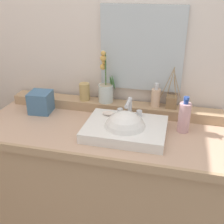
# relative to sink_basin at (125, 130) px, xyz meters

# --- Properties ---
(wall_back) EXTENTS (3.07, 0.20, 2.54)m
(wall_back) POSITION_rel_sink_basin_xyz_m (-0.13, 0.45, 0.41)
(wall_back) COLOR silver
(wall_back) RESTS_ON ground
(vanity_cabinet) EXTENTS (1.40, 0.59, 0.84)m
(vanity_cabinet) POSITION_rel_sink_basin_xyz_m (-0.13, 0.05, -0.44)
(vanity_cabinet) COLOR tan
(vanity_cabinet) RESTS_ON ground
(back_ledge) EXTENTS (1.32, 0.11, 0.06)m
(back_ledge) POSITION_rel_sink_basin_xyz_m (-0.13, 0.27, 0.01)
(back_ledge) COLOR tan
(back_ledge) RESTS_ON vanity_cabinet
(sink_basin) EXTENTS (0.43, 0.33, 0.26)m
(sink_basin) POSITION_rel_sink_basin_xyz_m (0.00, 0.00, 0.00)
(sink_basin) COLOR white
(sink_basin) RESTS_ON vanity_cabinet
(soap_bar) EXTENTS (0.07, 0.04, 0.02)m
(soap_bar) POSITION_rel_sink_basin_xyz_m (-0.12, 0.10, 0.04)
(soap_bar) COLOR silver
(soap_bar) RESTS_ON sink_basin
(potted_plant) EXTENTS (0.11, 0.09, 0.32)m
(potted_plant) POSITION_rel_sink_basin_xyz_m (-0.18, 0.27, 0.12)
(potted_plant) COLOR silver
(potted_plant) RESTS_ON back_ledge
(soap_dispenser) EXTENTS (0.06, 0.06, 0.15)m
(soap_dispenser) POSITION_rel_sink_basin_xyz_m (0.13, 0.28, 0.10)
(soap_dispenser) COLOR beige
(soap_dispenser) RESTS_ON back_ledge
(tumbler_cup) EXTENTS (0.06, 0.06, 0.11)m
(tumbler_cup) POSITION_rel_sink_basin_xyz_m (-0.32, 0.27, 0.09)
(tumbler_cup) COLOR tan
(tumbler_cup) RESTS_ON back_ledge
(reed_diffuser) EXTENTS (0.12, 0.10, 0.25)m
(reed_diffuser) POSITION_rel_sink_basin_xyz_m (0.22, 0.28, 0.08)
(reed_diffuser) COLOR olive
(reed_diffuser) RESTS_ON back_ledge
(lotion_bottle) EXTENTS (0.06, 0.07, 0.20)m
(lotion_bottle) POSITION_rel_sink_basin_xyz_m (0.30, 0.11, 0.06)
(lotion_bottle) COLOR #D3A0A6
(lotion_bottle) RESTS_ON vanity_cabinet
(tissue_box) EXTENTS (0.14, 0.14, 0.13)m
(tissue_box) POSITION_rel_sink_basin_xyz_m (-0.56, 0.15, 0.04)
(tissue_box) COLOR teal
(tissue_box) RESTS_ON vanity_cabinet
(mirror) EXTENTS (0.49, 0.02, 0.49)m
(mirror) POSITION_rel_sink_basin_xyz_m (0.02, 0.33, 0.36)
(mirror) COLOR silver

